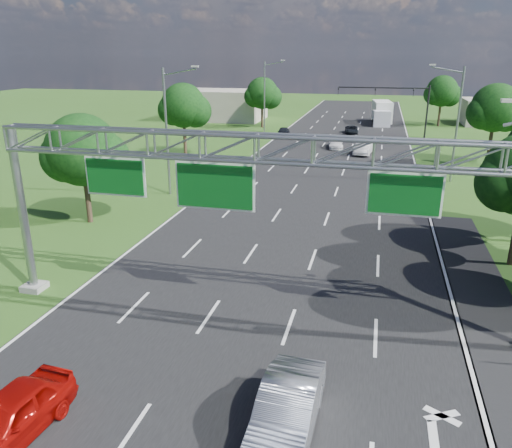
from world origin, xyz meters
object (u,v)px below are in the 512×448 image
(traffic_signal, at_px, (401,99))
(red_coupe, at_px, (9,418))
(box_truck, at_px, (382,113))
(sign_gantry, at_px, (258,163))
(silver_sedan, at_px, (287,411))

(traffic_signal, height_order, red_coupe, traffic_signal)
(box_truck, bearing_deg, red_coupe, -104.94)
(sign_gantry, relative_size, red_coupe, 5.22)
(sign_gantry, bearing_deg, red_coupe, -121.64)
(traffic_signal, height_order, silver_sedan, traffic_signal)
(sign_gantry, bearing_deg, traffic_signal, 82.32)
(sign_gantry, bearing_deg, silver_sedan, -69.56)
(sign_gantry, xyz_separation_m, box_truck, (4.80, 67.06, -5.20))
(sign_gantry, height_order, silver_sedan, sign_gantry)
(traffic_signal, bearing_deg, sign_gantry, -97.68)
(sign_gantry, bearing_deg, box_truck, 85.91)
(traffic_signal, relative_size, red_coupe, 2.71)
(sign_gantry, relative_size, traffic_signal, 1.92)
(red_coupe, bearing_deg, box_truck, 87.10)
(red_coupe, xyz_separation_m, silver_sedan, (7.97, 2.21, 0.04))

